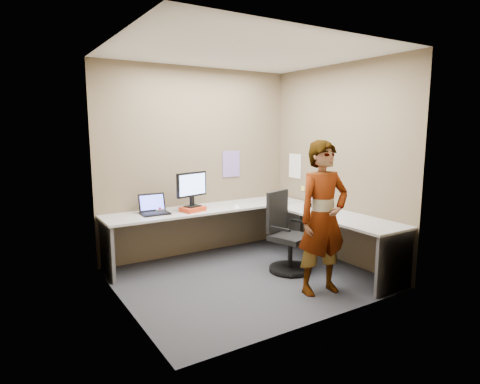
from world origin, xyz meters
TOP-DOWN VIEW (x-y plane):
  - ground at (0.00, 0.00)m, footprint 3.00×3.00m
  - wall_back at (0.00, 1.30)m, footprint 3.00×0.00m
  - wall_right at (1.50, 0.00)m, footprint 0.00×2.70m
  - wall_left at (-1.50, 0.00)m, footprint 0.00×2.70m
  - ceiling at (0.00, 0.00)m, footprint 3.00×3.00m
  - desk at (0.44, 0.39)m, footprint 2.98×2.58m
  - paper_ream at (-0.30, 0.88)m, footprint 0.36×0.30m
  - monitor at (-0.30, 0.90)m, footprint 0.49×0.20m
  - laptop at (-0.80, 1.02)m, footprint 0.37×0.31m
  - trackball_mouse at (-0.70, 1.06)m, footprint 0.12×0.08m
  - origami at (0.32, 0.75)m, footprint 0.10×0.10m
  - stapler at (1.22, 0.24)m, footprint 0.15×0.10m
  - flower at (1.17, 0.01)m, footprint 0.07×0.07m
  - calendar_purple at (0.55, 1.29)m, footprint 0.30×0.01m
  - calendar_white at (1.49, 0.90)m, footprint 0.01×0.28m
  - sticky_note_a at (1.49, 0.55)m, footprint 0.01×0.07m
  - sticky_note_b at (1.49, 0.60)m, footprint 0.01×0.07m
  - sticky_note_c at (1.49, 0.48)m, footprint 0.01×0.07m
  - sticky_note_d at (1.49, 0.70)m, footprint 0.01×0.07m
  - office_chair at (0.60, -0.03)m, footprint 0.59×0.57m
  - person at (0.51, -0.78)m, footprint 0.67×0.49m

SIDE VIEW (x-z plane):
  - ground at x=0.00m, z-range 0.00..0.00m
  - office_chair at x=0.60m, z-range -0.09..0.93m
  - desk at x=0.44m, z-range 0.22..0.95m
  - trackball_mouse at x=-0.70m, z-range 0.72..0.79m
  - stapler at x=1.22m, z-range 0.73..0.78m
  - origami at x=0.32m, z-range 0.73..0.79m
  - paper_ream at x=-0.30m, z-range 0.73..0.79m
  - laptop at x=-0.80m, z-range 0.67..0.92m
  - sticky_note_c at x=1.49m, z-range 0.76..0.84m
  - sticky_note_b at x=1.49m, z-range 0.78..0.86m
  - person at x=0.51m, z-range 0.00..1.72m
  - flower at x=1.17m, z-range 0.77..0.98m
  - sticky_note_d at x=1.49m, z-range 0.88..0.96m
  - sticky_note_a at x=1.49m, z-range 0.91..0.99m
  - monitor at x=-0.30m, z-range 0.83..1.30m
  - calendar_white at x=1.49m, z-range 1.06..1.44m
  - calendar_purple at x=0.55m, z-range 1.10..1.50m
  - wall_back at x=0.00m, z-range -0.15..2.85m
  - wall_right at x=1.50m, z-range 0.00..2.70m
  - wall_left at x=-1.50m, z-range 0.00..2.70m
  - ceiling at x=0.00m, z-range 2.70..2.70m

